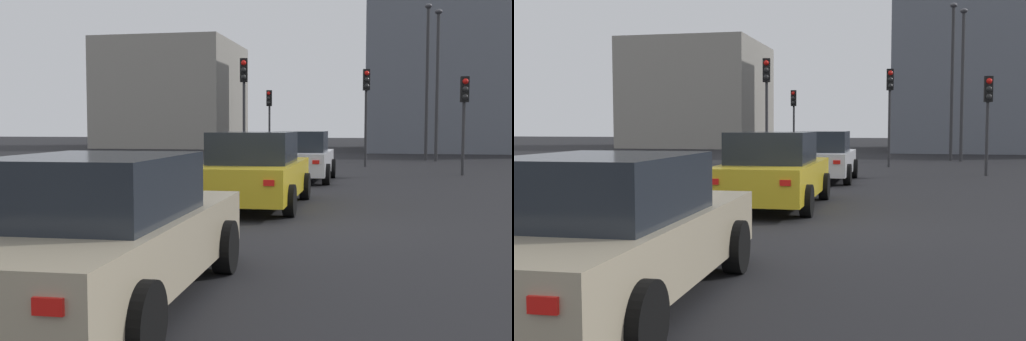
% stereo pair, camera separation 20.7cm
% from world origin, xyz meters
% --- Properties ---
extents(ground_plane, '(160.00, 160.00, 0.20)m').
position_xyz_m(ground_plane, '(0.00, 0.00, -0.10)').
color(ground_plane, black).
extents(car_white_right_lead, '(4.23, 1.98, 1.59)m').
position_xyz_m(car_white_right_lead, '(8.96, 1.56, 0.76)').
color(car_white_right_lead, silver).
rests_on(car_white_right_lead, ground_plane).
extents(car_yellow_right_second, '(4.80, 2.13, 1.64)m').
position_xyz_m(car_yellow_right_second, '(2.39, 1.81, 0.78)').
color(car_yellow_right_second, gold).
rests_on(car_yellow_right_second, ground_plane).
extents(car_beige_right_third, '(4.82, 2.08, 1.50)m').
position_xyz_m(car_beige_right_third, '(-5.32, 1.81, 0.73)').
color(car_beige_right_third, tan).
rests_on(car_beige_right_third, ground_plane).
extents(traffic_light_near_left, '(0.32, 0.29, 3.50)m').
position_xyz_m(traffic_light_near_left, '(12.19, -3.80, 2.53)').
color(traffic_light_near_left, '#2D2D30').
rests_on(traffic_light_near_left, ground_plane).
extents(traffic_light_near_right, '(0.32, 0.30, 4.34)m').
position_xyz_m(traffic_light_near_right, '(12.67, 4.27, 3.11)').
color(traffic_light_near_right, '#2D2D30').
rests_on(traffic_light_near_right, ground_plane).
extents(traffic_light_far_left, '(0.33, 0.31, 4.17)m').
position_xyz_m(traffic_light_far_left, '(16.26, -0.31, 3.00)').
color(traffic_light_far_left, '#2D2D30').
rests_on(traffic_light_far_left, ground_plane).
extents(traffic_light_far_right, '(0.32, 0.30, 3.78)m').
position_xyz_m(traffic_light_far_right, '(24.28, 5.28, 2.73)').
color(traffic_light_far_right, '#2D2D30').
rests_on(traffic_light_far_right, ground_plane).
extents(street_lamp_kerbside, '(0.56, 0.36, 7.88)m').
position_xyz_m(street_lamp_kerbside, '(21.95, -3.23, 4.60)').
color(street_lamp_kerbside, '#2D2D30').
rests_on(street_lamp_kerbside, ground_plane).
extents(street_lamp_far, '(0.56, 0.36, 7.46)m').
position_xyz_m(street_lamp_far, '(21.24, -3.67, 4.38)').
color(street_lamp_far, '#2D2D30').
rests_on(street_lamp_far, ground_plane).
extents(building_facade_center, '(13.40, 11.97, 13.78)m').
position_xyz_m(building_facade_center, '(36.07, -6.00, 6.89)').
color(building_facade_center, slate).
rests_on(building_facade_center, ground_plane).
extents(building_facade_right, '(11.39, 10.25, 8.63)m').
position_xyz_m(building_facade_right, '(39.52, 16.00, 4.31)').
color(building_facade_right, gray).
rests_on(building_facade_right, ground_plane).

